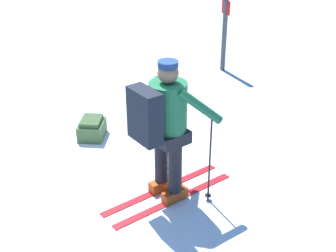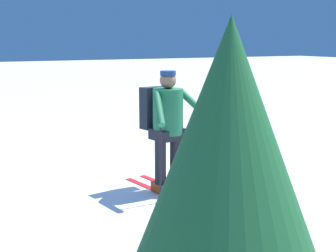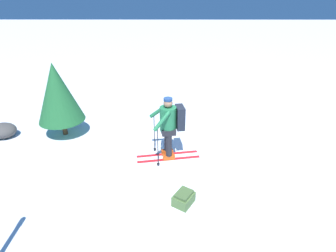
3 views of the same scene
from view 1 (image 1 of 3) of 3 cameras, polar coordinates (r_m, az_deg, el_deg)
ground_plane at (r=5.58m, az=-6.03°, el=-7.04°), size 80.00×80.00×0.00m
skier at (r=4.85m, az=-0.42°, el=0.46°), size 1.63×0.86×1.61m
dropped_backpack at (r=6.53m, az=-9.27°, el=-0.29°), size 0.50×0.52×0.28m
trail_marker at (r=8.57m, az=6.99°, el=12.81°), size 0.10×0.24×1.62m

